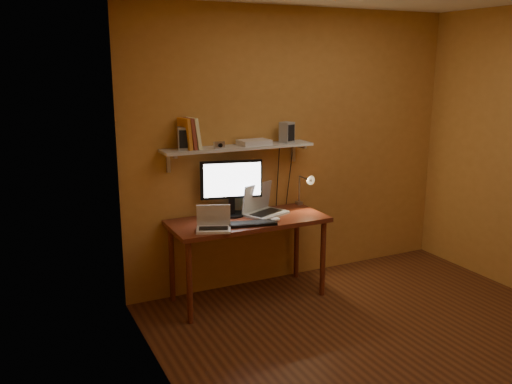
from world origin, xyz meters
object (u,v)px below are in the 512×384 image
speaker_right (287,132)px  netbook (214,223)px  mouse (275,220)px  desk_lamp (305,186)px  wall_shelf (239,148)px  shelf_camera (219,145)px  monitor (231,185)px  speaker_left (184,138)px  laptop (262,206)px  keyboard (252,224)px  router (254,142)px  desk (248,228)px

speaker_right → netbook: bearing=-178.1°
mouse → desk_lamp: bearing=15.7°
wall_shelf → shelf_camera: shelf_camera is taller
monitor → speaker_left: speaker_left is taller
monitor → desk_lamp: size_ratio=1.47×
wall_shelf → netbook: bearing=-137.7°
laptop → monitor: bearing=140.8°
keyboard → mouse: size_ratio=4.21×
monitor → speaker_left: size_ratio=2.85×
netbook → mouse: 0.57m
desk_lamp → router: (-0.51, 0.06, 0.44)m
monitor → shelf_camera: 0.39m
desk → keyboard: 0.21m
monitor → keyboard: (0.04, -0.34, -0.27)m
shelf_camera → netbook: bearing=-121.8°
wall_shelf → keyboard: 0.71m
keyboard → desk_lamp: size_ratio=1.11×
desk → speaker_right: bearing=21.3°
laptop → netbook: (-0.57, -0.26, -0.02)m
shelf_camera → wall_shelf: bearing=17.3°
keyboard → speaker_left: size_ratio=2.15×
speaker_right → shelf_camera: 0.70m
desk → monitor: size_ratio=2.55×
mouse → desk_lamp: desk_lamp is taller
wall_shelf → speaker_left: size_ratio=7.25×
router → laptop: bearing=-69.4°
speaker_left → speaker_right: speaker_left is taller
monitor → wall_shelf: bearing=30.7°
monitor → shelf_camera: bearing=-150.3°
wall_shelf → keyboard: wall_shelf is taller
netbook → shelf_camera: (0.18, 0.29, 0.60)m
speaker_left → laptop: bearing=7.5°
wall_shelf → keyboard: bearing=-97.2°
mouse → shelf_camera: shelf_camera is taller
netbook → mouse: size_ratio=3.39×
wall_shelf → keyboard: size_ratio=3.37×
router → desk_lamp: bearing=-7.0°
mouse → desk_lamp: size_ratio=0.26×
desk → wall_shelf: size_ratio=1.00×
desk → wall_shelf: (0.00, 0.19, 0.69)m
desk_lamp → keyboard: bearing=-156.7°
wall_shelf → mouse: bearing=-64.4°
wall_shelf → desk_lamp: size_ratio=3.73×
wall_shelf → router: bearing=-2.1°
shelf_camera → router: size_ratio=0.37×
wall_shelf → laptop: wall_shelf is taller
netbook → keyboard: bearing=19.5°
desk → speaker_right: (0.49, 0.19, 0.81)m
wall_shelf → laptop: size_ratio=3.12×
wall_shelf → speaker_left: 0.51m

